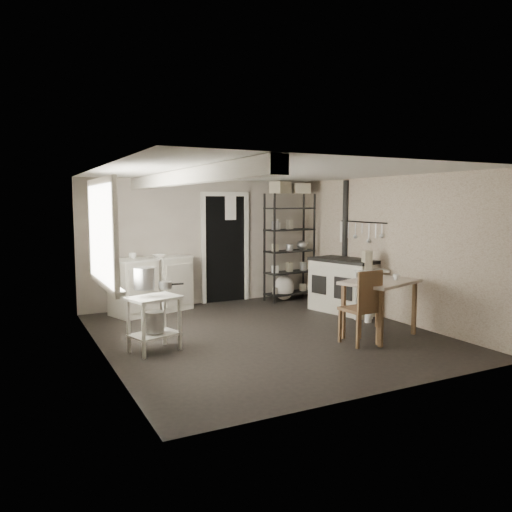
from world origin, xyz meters
name	(u,v)px	position (x,y,z in m)	size (l,w,h in m)	color
floor	(265,334)	(0.00, 0.00, 0.00)	(5.00, 5.00, 0.00)	black
ceiling	(266,172)	(0.00, 0.00, 2.30)	(5.00, 5.00, 0.00)	silver
wall_back	(202,242)	(0.00, 2.50, 1.15)	(4.50, 0.02, 2.30)	#A89E90
wall_front	(387,278)	(0.00, -2.50, 1.15)	(4.50, 0.02, 2.30)	#A89E90
wall_left	(101,263)	(-2.25, 0.00, 1.15)	(0.02, 5.00, 2.30)	#A89E90
wall_right	(388,248)	(2.25, 0.00, 1.15)	(0.02, 5.00, 2.30)	#A89E90
window	(100,233)	(-2.22, 0.20, 1.50)	(0.12, 1.76, 1.28)	silver
doorway	(225,249)	(0.45, 2.47, 1.00)	(0.96, 0.10, 2.08)	silver
ceiling_beam	(183,177)	(-1.20, 0.00, 2.20)	(0.18, 5.00, 0.18)	silver
wallpaper_panel	(388,248)	(2.24, 0.00, 1.15)	(0.01, 5.00, 2.30)	#C2B39D
utensil_rail	(362,222)	(2.19, 0.60, 1.55)	(0.06, 1.20, 0.44)	#B5B5B8
prep_table	(154,320)	(-1.64, -0.10, 0.40)	(0.62, 0.44, 0.70)	silver
stockpot	(144,278)	(-1.75, -0.08, 0.94)	(0.25, 0.25, 0.27)	#B5B5B8
saucepan	(165,285)	(-1.51, -0.15, 0.85)	(0.16, 0.16, 0.09)	#B5B5B8
bucket	(155,322)	(-1.64, -0.11, 0.39)	(0.24, 0.24, 0.26)	#B5B5B8
base_cabinets	(152,286)	(-1.06, 2.18, 0.46)	(1.44, 0.62, 0.95)	beige
mixing_bowl	(159,257)	(-0.94, 2.12, 0.95)	(0.28, 0.28, 0.07)	white
counter_cup	(133,257)	(-1.39, 2.11, 0.97)	(0.13, 0.13, 0.10)	white
shelf_rack	(290,251)	(1.62, 2.05, 0.95)	(0.97, 0.38, 2.05)	black
shelf_jar	(277,230)	(1.33, 2.04, 1.37)	(0.09, 0.09, 0.19)	white
storage_box_a	(280,196)	(1.40, 2.05, 2.01)	(0.32, 0.28, 0.22)	beige
storage_box_b	(301,197)	(1.85, 2.01, 1.99)	(0.30, 0.28, 0.19)	beige
stove	(345,287)	(1.92, 0.69, 0.44)	(0.65, 1.17, 0.92)	beige
stovepipe	(346,219)	(2.22, 1.10, 1.59)	(0.10, 0.10, 1.31)	black
side_ledge	(371,293)	(1.95, 0.05, 0.43)	(0.53, 0.28, 0.81)	silver
oats_box	(367,257)	(1.89, 0.09, 1.01)	(0.12, 0.20, 0.30)	beige
work_table	(379,310)	(1.37, -0.83, 0.38)	(1.05, 0.74, 0.80)	beige
table_cup	(396,280)	(1.58, -0.92, 0.80)	(0.09, 0.09, 0.08)	white
chair	(359,308)	(0.89, -0.99, 0.48)	(0.41, 0.43, 1.00)	brown
flour_sack	(284,288)	(1.51, 2.07, 0.24)	(0.40, 0.34, 0.49)	white
floor_crock	(368,318)	(1.77, -0.11, 0.07)	(0.11, 0.11, 0.14)	white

